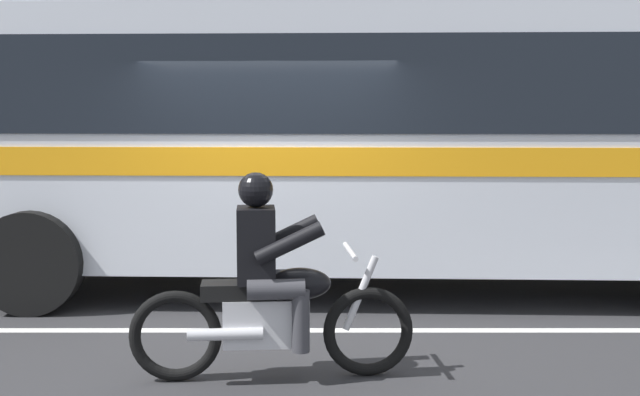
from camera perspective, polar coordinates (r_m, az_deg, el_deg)
name	(u,v)px	position (r m, az deg, el deg)	size (l,w,h in m)	color
ground_plane	(271,314)	(7.97, -3.59, -8.39)	(60.00, 60.00, 0.00)	#2B2B2D
sidewalk_curb	(291,231)	(12.95, -2.13, -2.41)	(28.00, 3.80, 0.15)	gray
lane_center_stripe	(266,330)	(7.39, -3.90, -9.52)	(26.60, 0.14, 0.01)	silver
transit_bus	(386,124)	(8.92, 4.80, 5.39)	(11.71, 3.03, 3.22)	silver
motorcycle_with_rider	(273,293)	(5.95, -3.45, -6.90)	(2.14, 0.64, 1.56)	black
fire_hydrant	(106,210)	(12.58, -15.23, -0.83)	(0.22, 0.30, 0.75)	gold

